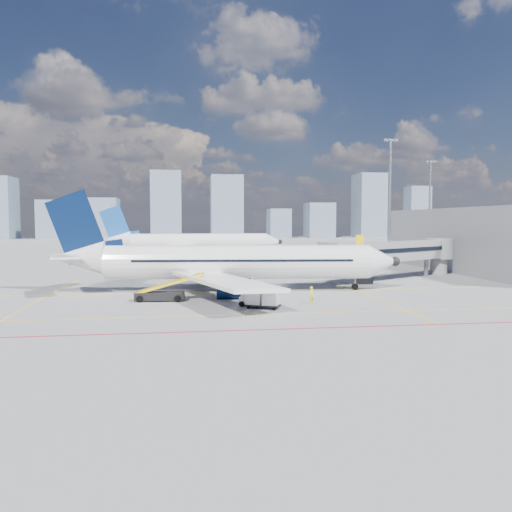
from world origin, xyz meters
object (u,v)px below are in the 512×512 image
(baggage_tug, at_px, (250,299))
(cargo_dolly, at_px, (263,298))
(belt_loader, at_px, (162,294))
(ramp_worker, at_px, (312,295))
(second_aircraft, at_px, (192,243))
(main_aircraft, at_px, (223,263))

(baggage_tug, height_order, cargo_dolly, cargo_dolly)
(belt_loader, xyz_separation_m, ramp_worker, (14.46, -3.66, 0.10))
(second_aircraft, bearing_deg, baggage_tug, -85.60)
(cargo_dolly, relative_size, ramp_worker, 2.04)
(main_aircraft, relative_size, baggage_tug, 16.90)
(second_aircraft, xyz_separation_m, ramp_worker, (10.90, -64.53, -2.39))
(belt_loader, bearing_deg, main_aircraft, 48.33)
(main_aircraft, bearing_deg, belt_loader, -130.47)
(main_aircraft, height_order, ramp_worker, main_aircraft)
(cargo_dolly, bearing_deg, baggage_tug, 152.12)
(main_aircraft, distance_m, belt_loader, 9.60)
(cargo_dolly, bearing_deg, second_aircraft, 119.86)
(main_aircraft, height_order, cargo_dolly, main_aircraft)
(cargo_dolly, xyz_separation_m, belt_loader, (-9.38, 5.53, -0.20))
(baggage_tug, bearing_deg, cargo_dolly, -27.78)
(second_aircraft, height_order, cargo_dolly, second_aircraft)
(baggage_tug, xyz_separation_m, cargo_dolly, (1.00, -1.31, 0.25))
(main_aircraft, xyz_separation_m, second_aircraft, (-3.09, 54.42, 0.00))
(main_aircraft, distance_m, baggage_tug, 11.11)
(baggage_tug, distance_m, cargo_dolly, 1.66)
(belt_loader, bearing_deg, ramp_worker, -10.03)
(second_aircraft, bearing_deg, ramp_worker, -80.25)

